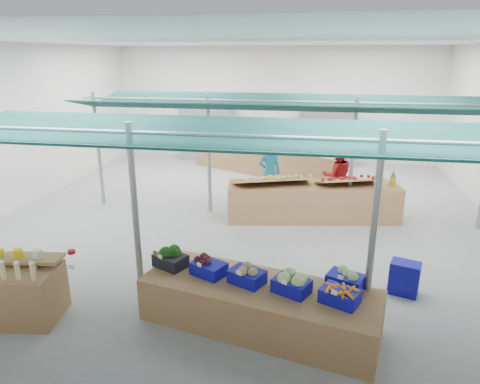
{
  "coord_description": "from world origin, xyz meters",
  "views": [
    {
      "loc": [
        1.67,
        -9.69,
        3.93
      ],
      "look_at": [
        0.18,
        -1.6,
        1.25
      ],
      "focal_mm": 32.0,
      "sensor_mm": 36.0,
      "label": 1
    }
  ],
  "objects_px": {
    "crate_stack": "(404,278)",
    "fruit_counter": "(313,202)",
    "vendor_left": "(270,173)",
    "veg_counter": "(259,305)",
    "vendor_right": "(337,176)",
    "bottle_shelf": "(0,290)"
  },
  "relations": [
    {
      "from": "fruit_counter",
      "to": "vendor_left",
      "type": "height_order",
      "value": "vendor_left"
    },
    {
      "from": "veg_counter",
      "to": "fruit_counter",
      "type": "relative_size",
      "value": 0.85
    },
    {
      "from": "veg_counter",
      "to": "crate_stack",
      "type": "bearing_deg",
      "value": 42.88
    },
    {
      "from": "crate_stack",
      "to": "vendor_left",
      "type": "distance_m",
      "value": 5.21
    },
    {
      "from": "veg_counter",
      "to": "vendor_left",
      "type": "distance_m",
      "value": 5.74
    },
    {
      "from": "fruit_counter",
      "to": "crate_stack",
      "type": "relative_size",
      "value": 7.22
    },
    {
      "from": "crate_stack",
      "to": "vendor_left",
      "type": "relative_size",
      "value": 0.35
    },
    {
      "from": "vendor_left",
      "to": "vendor_right",
      "type": "relative_size",
      "value": 1.0
    },
    {
      "from": "bottle_shelf",
      "to": "crate_stack",
      "type": "distance_m",
      "value": 6.54
    },
    {
      "from": "crate_stack",
      "to": "vendor_right",
      "type": "height_order",
      "value": "vendor_right"
    },
    {
      "from": "crate_stack",
      "to": "bottle_shelf",
      "type": "bearing_deg",
      "value": -163.79
    },
    {
      "from": "crate_stack",
      "to": "vendor_right",
      "type": "relative_size",
      "value": 0.35
    },
    {
      "from": "bottle_shelf",
      "to": "fruit_counter",
      "type": "height_order",
      "value": "bottle_shelf"
    },
    {
      "from": "fruit_counter",
      "to": "vendor_right",
      "type": "distance_m",
      "value": 1.31
    },
    {
      "from": "crate_stack",
      "to": "vendor_right",
      "type": "bearing_deg",
      "value": 103.23
    },
    {
      "from": "vendor_right",
      "to": "veg_counter",
      "type": "bearing_deg",
      "value": 67.36
    },
    {
      "from": "fruit_counter",
      "to": "vendor_right",
      "type": "height_order",
      "value": "vendor_right"
    },
    {
      "from": "fruit_counter",
      "to": "vendor_left",
      "type": "distance_m",
      "value": 1.67
    },
    {
      "from": "crate_stack",
      "to": "vendor_right",
      "type": "distance_m",
      "value": 4.5
    },
    {
      "from": "crate_stack",
      "to": "fruit_counter",
      "type": "bearing_deg",
      "value": 116.55
    },
    {
      "from": "bottle_shelf",
      "to": "crate_stack",
      "type": "xyz_separation_m",
      "value": [
        6.28,
        1.83,
        -0.16
      ]
    },
    {
      "from": "fruit_counter",
      "to": "vendor_left",
      "type": "xyz_separation_m",
      "value": [
        -1.2,
        1.1,
        0.39
      ]
    }
  ]
}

